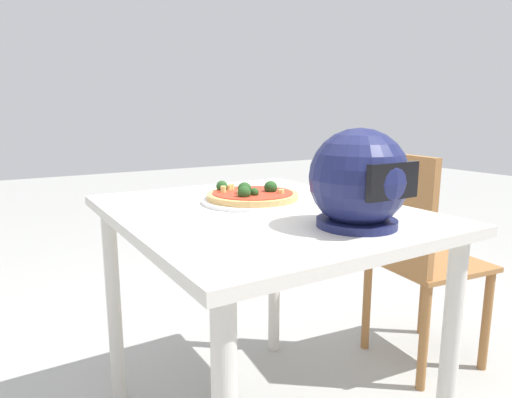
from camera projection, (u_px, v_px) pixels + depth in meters
The scene contains 5 objects.
dining_table at pixel (259, 243), 1.34m from camera, with size 0.81×0.98×0.77m.
pizza_plate at pixel (253, 200), 1.41m from camera, with size 0.33×0.33×0.01m, color white.
pizza at pixel (252, 194), 1.41m from camera, with size 0.29×0.29×0.06m.
motorcycle_helmet at pixel (359, 180), 1.09m from camera, with size 0.25×0.25×0.25m.
chair_side at pixel (412, 249), 1.80m from camera, with size 0.45×0.45×0.90m.
Camera 1 is at (0.68, 1.10, 1.05)m, focal length 30.97 mm.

